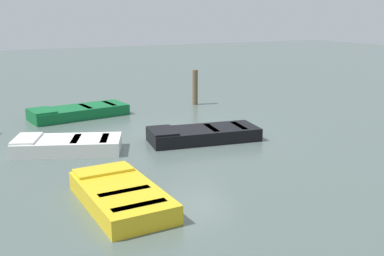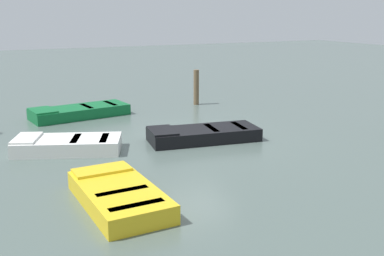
{
  "view_description": "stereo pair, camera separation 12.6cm",
  "coord_description": "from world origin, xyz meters",
  "views": [
    {
      "loc": [
        6.34,
        12.74,
        3.96
      ],
      "look_at": [
        0.0,
        0.0,
        0.35
      ],
      "focal_mm": 42.95,
      "sensor_mm": 36.0,
      "label": 1
    },
    {
      "loc": [
        6.23,
        12.8,
        3.96
      ],
      "look_at": [
        0.0,
        0.0,
        0.35
      ],
      "focal_mm": 42.95,
      "sensor_mm": 36.0,
      "label": 2
    }
  ],
  "objects": [
    {
      "name": "rowboat_white",
      "position": [
        3.89,
        -0.31,
        0.22
      ],
      "size": [
        3.28,
        2.36,
        0.46
      ],
      "rotation": [
        0.0,
        0.0,
        5.91
      ],
      "color": "silver",
      "rests_on": "ground_plane"
    },
    {
      "name": "ground_plane",
      "position": [
        0.0,
        0.0,
        0.0
      ],
      "size": [
        80.0,
        80.0,
        0.0
      ],
      "primitive_type": "plane",
      "color": "#4C5B56"
    },
    {
      "name": "rowboat_yellow",
      "position": [
        3.67,
        4.01,
        0.22
      ],
      "size": [
        1.54,
        2.98,
        0.46
      ],
      "rotation": [
        0.0,
        0.0,
        4.75
      ],
      "color": "gold",
      "rests_on": "ground_plane"
    },
    {
      "name": "rowboat_green",
      "position": [
        2.56,
        -4.73,
        0.22
      ],
      "size": [
        3.83,
        1.93,
        0.46
      ],
      "rotation": [
        0.0,
        0.0,
        0.15
      ],
      "color": "#0F602D",
      "rests_on": "ground_plane"
    },
    {
      "name": "rowboat_black",
      "position": [
        -0.2,
        0.37,
        0.22
      ],
      "size": [
        3.6,
        1.85,
        0.46
      ],
      "rotation": [
        0.0,
        0.0,
        6.14
      ],
      "color": "black",
      "rests_on": "ground_plane"
    },
    {
      "name": "mooring_piling_center",
      "position": [
        -2.62,
        -4.96,
        0.76
      ],
      "size": [
        0.23,
        0.23,
        1.53
      ],
      "primitive_type": "cylinder",
      "color": "brown",
      "rests_on": "ground_plane"
    }
  ]
}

